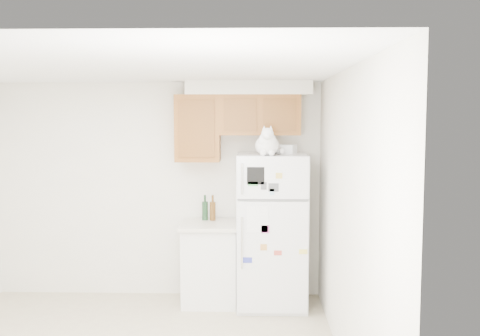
{
  "coord_description": "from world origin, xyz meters",
  "views": [
    {
      "loc": [
        1.14,
        -4.51,
        2.12
      ],
      "look_at": [
        0.98,
        1.55,
        1.55
      ],
      "focal_mm": 42.0,
      "sensor_mm": 36.0,
      "label": 1
    }
  ],
  "objects_px": {
    "storage_box_back": "(288,149)",
    "storage_box_front": "(288,150)",
    "refrigerator": "(272,230)",
    "bottle_green": "(205,208)",
    "cat": "(267,144)",
    "base_counter": "(210,263)",
    "bottle_amber": "(213,208)"
  },
  "relations": [
    {
      "from": "refrigerator",
      "to": "bottle_amber",
      "type": "bearing_deg",
      "value": 161.91
    },
    {
      "from": "refrigerator",
      "to": "storage_box_front",
      "type": "xyz_separation_m",
      "value": [
        0.17,
        -0.01,
        0.89
      ]
    },
    {
      "from": "storage_box_back",
      "to": "bottle_green",
      "type": "xyz_separation_m",
      "value": [
        -0.93,
        0.19,
        -0.68
      ]
    },
    {
      "from": "cat",
      "to": "storage_box_back",
      "type": "xyz_separation_m",
      "value": [
        0.23,
        0.26,
        -0.07
      ]
    },
    {
      "from": "storage_box_front",
      "to": "cat",
      "type": "bearing_deg",
      "value": -113.86
    },
    {
      "from": "base_counter",
      "to": "storage_box_front",
      "type": "xyz_separation_m",
      "value": [
        0.86,
        -0.08,
        1.28
      ]
    },
    {
      "from": "storage_box_back",
      "to": "bottle_green",
      "type": "height_order",
      "value": "storage_box_back"
    },
    {
      "from": "bottle_amber",
      "to": "refrigerator",
      "type": "bearing_deg",
      "value": -18.09
    },
    {
      "from": "storage_box_back",
      "to": "storage_box_front",
      "type": "distance_m",
      "value": 0.05
    },
    {
      "from": "refrigerator",
      "to": "storage_box_back",
      "type": "xyz_separation_m",
      "value": [
        0.17,
        0.04,
        0.9
      ]
    },
    {
      "from": "refrigerator",
      "to": "cat",
      "type": "bearing_deg",
      "value": -104.55
    },
    {
      "from": "cat",
      "to": "storage_box_front",
      "type": "relative_size",
      "value": 3.05
    },
    {
      "from": "base_counter",
      "to": "bottle_amber",
      "type": "bearing_deg",
      "value": 82.28
    },
    {
      "from": "base_counter",
      "to": "storage_box_front",
      "type": "distance_m",
      "value": 1.55
    },
    {
      "from": "storage_box_front",
      "to": "bottle_amber",
      "type": "bearing_deg",
      "value": -172.28
    },
    {
      "from": "refrigerator",
      "to": "bottle_green",
      "type": "relative_size",
      "value": 5.84
    },
    {
      "from": "storage_box_front",
      "to": "bottle_green",
      "type": "distance_m",
      "value": 1.18
    },
    {
      "from": "storage_box_back",
      "to": "bottle_amber",
      "type": "relative_size",
      "value": 0.62
    },
    {
      "from": "cat",
      "to": "bottle_green",
      "type": "height_order",
      "value": "cat"
    },
    {
      "from": "refrigerator",
      "to": "base_counter",
      "type": "xyz_separation_m",
      "value": [
        -0.69,
        0.07,
        -0.39
      ]
    },
    {
      "from": "base_counter",
      "to": "storage_box_back",
      "type": "bearing_deg",
      "value": -1.98
    },
    {
      "from": "cat",
      "to": "bottle_green",
      "type": "bearing_deg",
      "value": 146.96
    },
    {
      "from": "base_counter",
      "to": "bottle_green",
      "type": "height_order",
      "value": "bottle_green"
    },
    {
      "from": "base_counter",
      "to": "storage_box_front",
      "type": "height_order",
      "value": "storage_box_front"
    },
    {
      "from": "cat",
      "to": "bottle_green",
      "type": "distance_m",
      "value": 1.13
    },
    {
      "from": "bottle_green",
      "to": "refrigerator",
      "type": "bearing_deg",
      "value": -17.36
    },
    {
      "from": "cat",
      "to": "storage_box_back",
      "type": "bearing_deg",
      "value": 49.24
    },
    {
      "from": "refrigerator",
      "to": "bottle_green",
      "type": "distance_m",
      "value": 0.82
    },
    {
      "from": "refrigerator",
      "to": "bottle_green",
      "type": "bearing_deg",
      "value": 162.64
    },
    {
      "from": "refrigerator",
      "to": "cat",
      "type": "xyz_separation_m",
      "value": [
        -0.06,
        -0.22,
        0.97
      ]
    },
    {
      "from": "base_counter",
      "to": "storage_box_back",
      "type": "height_order",
      "value": "storage_box_back"
    },
    {
      "from": "base_counter",
      "to": "cat",
      "type": "xyz_separation_m",
      "value": [
        0.63,
        -0.29,
        1.36
      ]
    }
  ]
}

